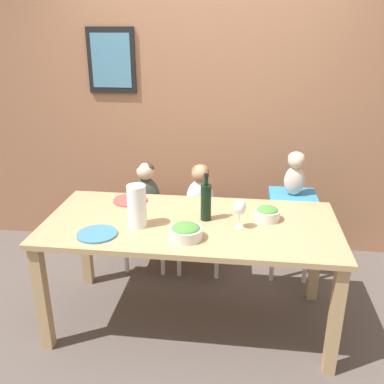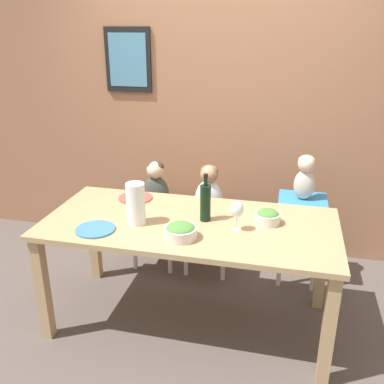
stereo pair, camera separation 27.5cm
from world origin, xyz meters
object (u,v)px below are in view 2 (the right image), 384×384
(person_baby_right, at_px, (305,174))
(salad_bowl_large, at_px, (181,231))
(wine_glass_near, at_px, (237,210))
(dinner_plate_back_left, at_px, (136,198))
(person_child_left, at_px, (156,187))
(wine_bottle, at_px, (205,202))
(chair_far_left, at_px, (157,221))
(chair_right_highchair, at_px, (301,217))
(dinner_plate_front_left, at_px, (95,229))
(person_child_center, at_px, (209,192))
(chair_far_center, at_px, (208,226))
(paper_towel_roll, at_px, (136,204))
(salad_bowl_small, at_px, (268,217))

(person_baby_right, height_order, salad_bowl_large, person_baby_right)
(wine_glass_near, height_order, salad_bowl_large, wine_glass_near)
(dinner_plate_back_left, bearing_deg, person_child_left, 87.92)
(wine_bottle, bearing_deg, chair_far_left, 129.46)
(chair_right_highchair, bearing_deg, person_child_left, 179.95)
(person_baby_right, bearing_deg, dinner_plate_front_left, -142.25)
(chair_right_highchair, bearing_deg, dinner_plate_back_left, -160.31)
(person_child_center, distance_m, wine_glass_near, 0.86)
(chair_far_center, bearing_deg, person_baby_right, 0.11)
(wine_bottle, height_order, dinner_plate_front_left, wine_bottle)
(chair_right_highchair, distance_m, wine_glass_near, 0.94)
(chair_right_highchair, height_order, dinner_plate_front_left, dinner_plate_front_left)
(wine_glass_near, xyz_separation_m, dinner_plate_front_left, (-0.85, -0.20, -0.13))
(dinner_plate_front_left, bearing_deg, paper_towel_roll, 35.43)
(chair_far_left, xyz_separation_m, person_baby_right, (1.18, 0.00, 0.51))
(person_child_left, height_order, person_baby_right, person_baby_right)
(dinner_plate_back_left, bearing_deg, chair_far_center, 42.85)
(wine_glass_near, bearing_deg, dinner_plate_front_left, -166.67)
(person_child_center, distance_m, salad_bowl_small, 0.81)
(wine_glass_near, distance_m, salad_bowl_small, 0.25)
(person_child_center, bearing_deg, wine_bottle, -80.93)
(person_child_center, xyz_separation_m, salad_bowl_small, (0.50, -0.63, 0.12))
(salad_bowl_small, bearing_deg, person_child_left, 146.56)
(person_baby_right, xyz_separation_m, wine_glass_near, (-0.41, -0.77, 0.00))
(dinner_plate_front_left, relative_size, dinner_plate_back_left, 1.00)
(salad_bowl_small, distance_m, dinner_plate_back_left, 0.99)
(person_child_center, xyz_separation_m, dinner_plate_back_left, (-0.46, -0.43, 0.08))
(chair_far_center, relative_size, person_child_left, 1.01)
(salad_bowl_large, bearing_deg, wine_bottle, 72.15)
(chair_far_center, distance_m, dinner_plate_front_left, 1.17)
(chair_right_highchair, bearing_deg, salad_bowl_small, -110.30)
(chair_right_highchair, xyz_separation_m, salad_bowl_large, (-0.72, -0.95, 0.26))
(chair_far_center, bearing_deg, chair_far_left, 180.00)
(salad_bowl_small, bearing_deg, chair_far_left, 146.61)
(chair_right_highchair, relative_size, paper_towel_roll, 2.61)
(chair_far_left, height_order, person_child_left, person_child_left)
(person_child_left, relative_size, person_child_center, 1.00)
(chair_right_highchair, height_order, wine_glass_near, wine_glass_near)
(paper_towel_roll, xyz_separation_m, salad_bowl_large, (0.33, -0.13, -0.09))
(wine_glass_near, xyz_separation_m, salad_bowl_small, (0.18, 0.15, -0.09))
(paper_towel_roll, xyz_separation_m, salad_bowl_small, (0.81, 0.19, -0.09))
(person_baby_right, relative_size, salad_bowl_large, 1.74)
(person_child_left, relative_size, paper_towel_roll, 1.70)
(person_child_left, relative_size, salad_bowl_large, 2.30)
(person_baby_right, xyz_separation_m, wine_bottle, (-0.63, -0.67, -0.01))
(wine_glass_near, height_order, dinner_plate_back_left, wine_glass_near)
(wine_bottle, distance_m, salad_bowl_large, 0.30)
(person_baby_right, bearing_deg, chair_far_left, -179.93)
(paper_towel_roll, bearing_deg, chair_right_highchair, 38.17)
(person_baby_right, bearing_deg, person_child_left, -179.98)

